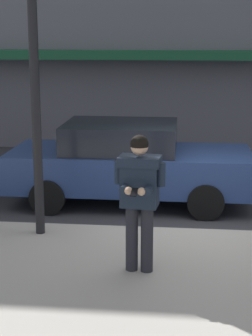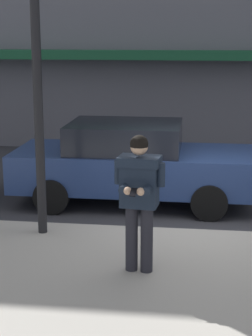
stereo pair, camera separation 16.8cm
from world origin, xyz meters
name	(u,v)px [view 2 (the right image)]	position (x,y,z in m)	size (l,w,h in m)	color
ground_plane	(199,233)	(0.00, 0.00, 0.00)	(80.00, 80.00, 0.00)	#333338
parked_sedan_mid	(132,162)	(-1.27, 1.54, 0.79)	(4.51, 1.95, 1.54)	navy
man_texting_on_phone	(139,189)	(-0.77, -1.91, 1.25)	(0.65, 0.61, 1.81)	#23232B
street_lamp_post	(36,35)	(-2.41, -0.65, 3.14)	(0.36, 0.36, 4.88)	black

